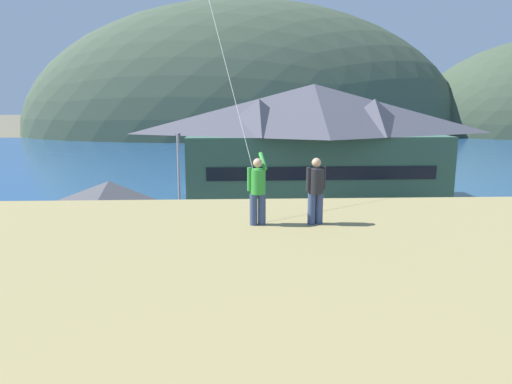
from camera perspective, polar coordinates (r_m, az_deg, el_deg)
ground_plane at (r=23.75m, az=-0.36°, el=-12.39°), size 600.00×600.00×0.00m
parking_lot_pad at (r=28.39m, az=-0.72°, el=-8.29°), size 40.00×20.00×0.10m
bay_water at (r=82.33m, az=-1.87°, el=4.44°), size 360.00×84.00×0.03m
far_hill_west_ridge at (r=135.36m, az=-1.39°, el=7.02°), size 122.92×59.74×72.74m
harbor_lodge at (r=43.41m, az=6.92°, el=6.13°), size 23.82×11.06×10.87m
storage_shed_near_lot at (r=28.51m, az=-17.11°, el=-3.42°), size 7.69×6.65×4.94m
storage_shed_waterside at (r=46.09m, az=2.06°, el=2.34°), size 5.86×5.63×4.78m
wharf_dock at (r=54.80m, az=-2.90°, el=1.46°), size 3.20×10.70×0.70m
moored_boat_wharfside at (r=51.76m, az=-6.77°, el=1.25°), size 2.35×7.06×2.16m
moored_boat_outer_mooring at (r=55.02m, az=0.47°, el=1.90°), size 2.40×5.85×2.16m
moored_boat_inner_slip at (r=54.99m, az=-6.38°, el=1.83°), size 2.67×6.52×2.16m
parked_car_mid_row_far at (r=29.71m, az=11.37°, el=-5.57°), size 4.33×2.33×1.82m
parked_car_mid_row_near at (r=32.82m, az=22.74°, el=-4.64°), size 4.22×2.09×1.82m
parked_car_back_row_right at (r=24.20m, az=-8.42°, el=-9.34°), size 4.35×2.36×1.82m
parked_car_corner_spot at (r=29.43m, az=-3.67°, el=-5.53°), size 4.30×2.24×1.82m
parked_car_mid_row_center at (r=24.23m, az=15.47°, el=-9.61°), size 4.36×2.38×1.82m
parked_car_back_row_left at (r=32.91m, az=-25.46°, el=-4.81°), size 4.36×2.37×1.82m
parked_car_front_row_end at (r=25.00m, az=4.80°, el=-8.58°), size 4.24×2.14×1.82m
parking_light_pole at (r=33.00m, az=-9.29°, el=1.75°), size 0.24×0.78×7.13m
person_kite_flyer at (r=12.13m, az=0.20°, el=0.39°), size 0.52×0.69×1.86m
person_companion at (r=12.30m, az=7.23°, el=0.37°), size 0.53×0.40×1.74m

